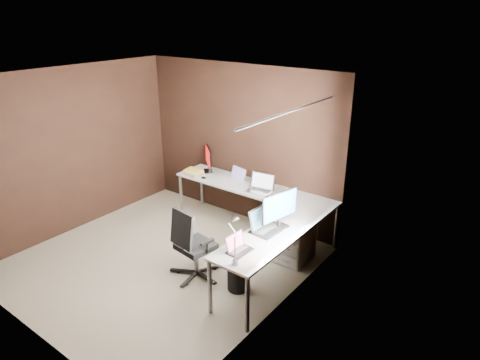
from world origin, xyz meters
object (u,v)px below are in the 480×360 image
drawer_pedestal (294,240)px  wastebasket (238,278)px  monitor_left (208,158)px  desk_lamp (234,233)px  book_stack (193,172)px  laptop_silver (261,187)px  office_chair (194,257)px  laptop_white (236,178)px  laptop_black_small (238,247)px  laptop_black_big (265,225)px  monitor_right (280,208)px

drawer_pedestal → wastebasket: size_ratio=1.96×
monitor_left → desk_lamp: 2.74m
book_stack → desk_lamp: 2.66m
laptop_silver → book_stack: (-1.25, -0.11, -0.01)m
book_stack → office_chair: size_ratio=0.31×
laptop_white → wastebasket: (1.10, -1.41, -0.62)m
laptop_black_small → book_stack: 2.47m
laptop_black_big → office_chair: bearing=124.5°
office_chair → wastebasket: size_ratio=3.19×
laptop_silver → laptop_black_small: bearing=-73.0°
monitor_left → laptop_white: size_ratio=1.19×
monitor_right → book_stack: monitor_right is taller
laptop_white → desk_lamp: desk_lamp is taller
laptop_black_big → book_stack: 2.15m
office_chair → wastebasket: office_chair is taller
drawer_pedestal → laptop_black_big: bearing=-94.9°
laptop_silver → office_chair: 1.51m
laptop_black_big → laptop_black_small: 0.60m
drawer_pedestal → monitor_right: 0.86m
laptop_black_big → office_chair: laptop_black_big is taller
drawer_pedestal → laptop_black_small: 1.34m
drawer_pedestal → laptop_black_small: laptop_black_small is taller
desk_lamp → book_stack: bearing=137.9°
laptop_black_small → book_stack: (-2.01, 1.45, -0.00)m
drawer_pedestal → monitor_left: monitor_left is taller
laptop_black_small → office_chair: size_ratio=0.30×
laptop_white → office_chair: (0.48, -1.52, -0.49)m
drawer_pedestal → wastebasket: drawer_pedestal is taller
desk_lamp → monitor_right: bearing=86.6°
monitor_right → desk_lamp: size_ratio=1.08×
drawer_pedestal → laptop_white: laptop_white is taller
monitor_left → office_chair: 2.04m
monitor_left → wastebasket: (1.72, -1.47, -0.81)m
monitor_right → wastebasket: size_ratio=1.84×
laptop_black_big → wastebasket: 0.75m
laptop_black_small → wastebasket: laptop_black_small is taller
drawer_pedestal → monitor_left: bearing=166.7°
drawer_pedestal → monitor_left: (-1.92, 0.45, 0.66)m
desk_lamp → laptop_black_small: bearing=110.3°
laptop_black_small → monitor_left: bearing=51.1°
laptop_black_big → book_stack: bearing=69.5°
laptop_white → office_chair: office_chair is taller
office_chair → desk_lamp: bearing=-11.4°
drawer_pedestal → laptop_silver: size_ratio=1.43×
monitor_right → laptop_white: (-1.36, 0.90, -0.22)m
monitor_right → book_stack: 2.20m
desk_lamp → office_chair: 1.22m
book_stack → monitor_left: bearing=68.3°
laptop_black_small → laptop_silver: bearing=28.9°
book_stack → laptop_white: bearing=15.4°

